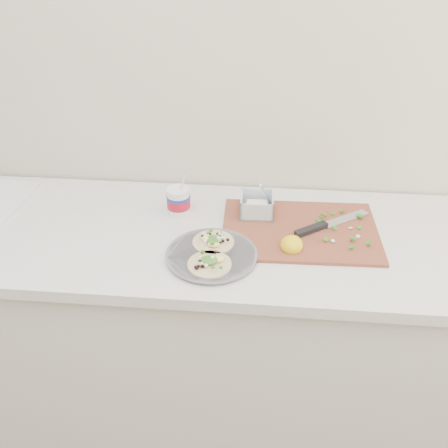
{
  "coord_description": "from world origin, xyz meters",
  "views": [
    {
      "loc": [
        0.39,
        0.05,
        1.84
      ],
      "look_at": [
        0.26,
        1.38,
        0.96
      ],
      "focal_mm": 40.0,
      "sensor_mm": 36.0,
      "label": 1
    }
  ],
  "objects": [
    {
      "name": "cutboard",
      "position": [
        0.5,
        1.46,
        0.92
      ],
      "size": [
        0.52,
        0.37,
        0.08
      ],
      "rotation": [
        0.0,
        0.0,
        0.02
      ],
      "color": "brown",
      "rests_on": "counter"
    },
    {
      "name": "tub",
      "position": [
        0.09,
        1.53,
        0.96
      ],
      "size": [
        0.08,
        0.08,
        0.19
      ],
      "rotation": [
        0.0,
        0.0,
        -0.08
      ],
      "color": "white",
      "rests_on": "counter"
    },
    {
      "name": "taco_plate",
      "position": [
        0.23,
        1.28,
        0.92
      ],
      "size": [
        0.29,
        0.29,
        0.04
      ],
      "rotation": [
        0.0,
        0.0,
        -0.26
      ],
      "color": "slate",
      "rests_on": "counter"
    },
    {
      "name": "counter",
      "position": [
        0.0,
        1.43,
        0.45
      ],
      "size": [
        2.44,
        0.66,
        0.9
      ],
      "color": "silver",
      "rests_on": "ground"
    }
  ]
}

